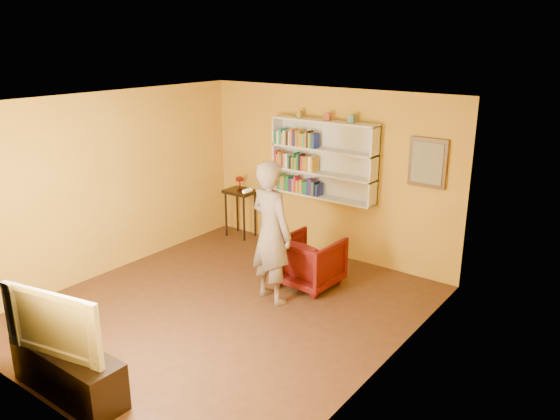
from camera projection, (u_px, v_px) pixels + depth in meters
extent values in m
cube|color=#422615|center=(225.00, 313.00, 7.22)|extent=(5.30, 5.80, 0.12)
cube|color=gold|center=(328.00, 173.00, 8.72)|extent=(5.30, 0.04, 2.70)
cube|color=gold|center=(30.00, 281.00, 4.86)|extent=(5.30, 0.04, 2.70)
cube|color=gold|center=(108.00, 184.00, 8.08)|extent=(0.04, 5.80, 2.70)
cube|color=gold|center=(388.00, 253.00, 5.50)|extent=(0.04, 5.80, 2.70)
cube|color=silver|center=(218.00, 100.00, 6.37)|extent=(5.30, 5.80, 0.06)
cube|color=silver|center=(328.00, 158.00, 8.61)|extent=(1.80, 0.03, 1.20)
cube|color=silver|center=(278.00, 153.00, 9.01)|extent=(0.03, 0.28, 1.20)
cube|color=silver|center=(374.00, 167.00, 8.01)|extent=(0.03, 0.28, 1.20)
cube|color=silver|center=(322.00, 196.00, 8.69)|extent=(1.80, 0.28, 0.03)
cube|color=silver|center=(323.00, 173.00, 8.58)|extent=(1.80, 0.28, 0.03)
cube|color=silver|center=(323.00, 149.00, 8.46)|extent=(1.80, 0.28, 0.03)
cube|color=silver|center=(324.00, 121.00, 8.33)|extent=(1.80, 0.28, 0.03)
cube|color=orange|center=(278.00, 181.00, 9.09)|extent=(0.04, 0.16, 0.23)
cube|color=#19723E|center=(280.00, 181.00, 9.07)|extent=(0.03, 0.16, 0.24)
cube|color=teal|center=(282.00, 181.00, 9.04)|extent=(0.04, 0.15, 0.26)
cube|color=#BB8D21|center=(284.00, 182.00, 9.03)|extent=(0.03, 0.17, 0.23)
cube|color=#BB8D21|center=(286.00, 182.00, 9.01)|extent=(0.02, 0.17, 0.24)
cube|color=#19723E|center=(287.00, 183.00, 8.98)|extent=(0.04, 0.15, 0.22)
cube|color=#19723E|center=(290.00, 183.00, 8.96)|extent=(0.04, 0.16, 0.24)
cube|color=#502163|center=(292.00, 184.00, 8.95)|extent=(0.03, 0.18, 0.21)
cube|color=navy|center=(294.00, 184.00, 8.92)|extent=(0.04, 0.17, 0.22)
cube|color=orange|center=(296.00, 185.00, 8.90)|extent=(0.03, 0.18, 0.22)
cube|color=#B91C41|center=(297.00, 184.00, 8.86)|extent=(0.03, 0.15, 0.27)
cube|color=#BB8D21|center=(299.00, 186.00, 8.86)|extent=(0.03, 0.16, 0.21)
cube|color=#9E731C|center=(301.00, 186.00, 8.84)|extent=(0.02, 0.18, 0.20)
cube|color=orange|center=(303.00, 186.00, 8.80)|extent=(0.04, 0.15, 0.23)
cube|color=#19723E|center=(306.00, 187.00, 8.79)|extent=(0.04, 0.17, 0.21)
cube|color=#19723E|center=(308.00, 187.00, 8.77)|extent=(0.04, 0.18, 0.21)
cube|color=navy|center=(310.00, 187.00, 8.72)|extent=(0.04, 0.14, 0.26)
cube|color=#502163|center=(313.00, 187.00, 8.71)|extent=(0.04, 0.19, 0.26)
cube|color=teal|center=(315.00, 188.00, 8.68)|extent=(0.04, 0.16, 0.23)
cube|color=black|center=(317.00, 189.00, 8.66)|extent=(0.02, 0.16, 0.22)
cube|color=navy|center=(319.00, 190.00, 8.65)|extent=(0.04, 0.18, 0.20)
cube|color=#B91C41|center=(278.00, 158.00, 8.97)|extent=(0.03, 0.14, 0.26)
cube|color=#9E731C|center=(280.00, 160.00, 8.97)|extent=(0.03, 0.17, 0.21)
cube|color=#BB8D21|center=(281.00, 159.00, 8.94)|extent=(0.03, 0.15, 0.26)
cube|color=#9E731C|center=(283.00, 160.00, 8.92)|extent=(0.03, 0.15, 0.23)
cube|color=#502163|center=(285.00, 160.00, 8.90)|extent=(0.03, 0.17, 0.23)
cube|color=orange|center=(287.00, 160.00, 8.89)|extent=(0.04, 0.18, 0.24)
cube|color=white|center=(289.00, 160.00, 8.85)|extent=(0.04, 0.16, 0.24)
cube|color=teal|center=(291.00, 162.00, 8.85)|extent=(0.02, 0.18, 0.19)
cube|color=black|center=(292.00, 162.00, 8.81)|extent=(0.04, 0.15, 0.19)
cube|color=#BB8D21|center=(294.00, 163.00, 8.80)|extent=(0.02, 0.17, 0.19)
cube|color=#19723E|center=(296.00, 161.00, 8.78)|extent=(0.02, 0.18, 0.27)
cube|color=#BB8D21|center=(298.00, 163.00, 8.77)|extent=(0.03, 0.17, 0.19)
cube|color=#19723E|center=(299.00, 162.00, 8.73)|extent=(0.04, 0.14, 0.25)
cube|color=black|center=(301.00, 162.00, 8.70)|extent=(0.04, 0.15, 0.27)
cube|color=#B91C41|center=(304.00, 163.00, 8.69)|extent=(0.04, 0.17, 0.24)
cube|color=#9E731C|center=(307.00, 163.00, 8.67)|extent=(0.04, 0.18, 0.23)
cube|color=#BB8D21|center=(308.00, 163.00, 8.64)|extent=(0.02, 0.16, 0.25)
cube|color=#9E731C|center=(310.00, 164.00, 8.62)|extent=(0.02, 0.15, 0.25)
cube|color=white|center=(312.00, 164.00, 8.60)|extent=(0.04, 0.17, 0.25)
cube|color=#BB8D21|center=(315.00, 165.00, 8.59)|extent=(0.03, 0.19, 0.23)
cube|color=#19723E|center=(278.00, 137.00, 8.87)|extent=(0.04, 0.17, 0.21)
cube|color=white|center=(280.00, 137.00, 8.83)|extent=(0.04, 0.14, 0.22)
cube|color=teal|center=(283.00, 136.00, 8.82)|extent=(0.04, 0.18, 0.24)
cube|color=#BB8D21|center=(285.00, 138.00, 8.80)|extent=(0.03, 0.19, 0.20)
cube|color=white|center=(286.00, 137.00, 8.77)|extent=(0.03, 0.16, 0.23)
cube|color=#9E731C|center=(288.00, 138.00, 8.75)|extent=(0.02, 0.16, 0.22)
cube|color=black|center=(290.00, 139.00, 8.74)|extent=(0.04, 0.17, 0.20)
cube|color=white|center=(291.00, 138.00, 8.71)|extent=(0.02, 0.15, 0.23)
cube|color=orange|center=(294.00, 137.00, 8.69)|extent=(0.04, 0.17, 0.26)
cube|color=#502163|center=(295.00, 139.00, 8.67)|extent=(0.02, 0.16, 0.21)
cube|color=navy|center=(297.00, 139.00, 8.66)|extent=(0.03, 0.18, 0.23)
cube|color=#9E731C|center=(299.00, 138.00, 8.62)|extent=(0.04, 0.15, 0.25)
cube|color=#9E731C|center=(301.00, 138.00, 8.61)|extent=(0.03, 0.17, 0.26)
cube|color=#BB8D21|center=(303.00, 140.00, 8.59)|extent=(0.02, 0.16, 0.22)
cube|color=#BB8D21|center=(305.00, 140.00, 8.58)|extent=(0.03, 0.17, 0.20)
cube|color=teal|center=(307.00, 140.00, 8.56)|extent=(0.04, 0.17, 0.22)
cube|color=orange|center=(308.00, 139.00, 8.52)|extent=(0.02, 0.14, 0.26)
cube|color=black|center=(310.00, 139.00, 8.51)|extent=(0.03, 0.16, 0.26)
cube|color=#BB8D21|center=(312.00, 140.00, 8.50)|extent=(0.03, 0.19, 0.24)
cube|color=#19723E|center=(314.00, 141.00, 8.49)|extent=(0.03, 0.19, 0.23)
cube|color=navy|center=(316.00, 141.00, 8.45)|extent=(0.04, 0.15, 0.23)
cube|color=olive|center=(300.00, 114.00, 8.57)|extent=(0.08, 0.08, 0.11)
cube|color=#A04935|center=(328.00, 117.00, 8.27)|extent=(0.08, 0.08, 0.12)
cube|color=slate|center=(352.00, 119.00, 8.03)|extent=(0.09, 0.09, 0.12)
cube|color=#513717|center=(428.00, 163.00, 7.62)|extent=(0.55, 0.04, 0.70)
cube|color=gray|center=(427.00, 163.00, 7.60)|extent=(0.45, 0.02, 0.58)
cylinder|color=black|center=(226.00, 215.00, 9.74)|extent=(0.04, 0.04, 0.80)
cylinder|color=black|center=(244.00, 219.00, 9.50)|extent=(0.04, 0.04, 0.80)
cylinder|color=black|center=(237.00, 210.00, 9.97)|extent=(0.04, 0.04, 0.80)
cylinder|color=black|center=(255.00, 215.00, 9.73)|extent=(0.04, 0.04, 0.80)
cube|color=black|center=(240.00, 192.00, 9.60)|extent=(0.52, 0.40, 0.06)
cylinder|color=maroon|center=(240.00, 190.00, 9.59)|extent=(0.11, 0.11, 0.02)
cylinder|color=maroon|center=(240.00, 185.00, 9.57)|extent=(0.03, 0.03, 0.13)
ellipsoid|color=maroon|center=(240.00, 179.00, 9.54)|extent=(0.14, 0.14, 0.09)
cylinder|color=#FFE7AE|center=(243.00, 180.00, 9.50)|extent=(0.01, 0.01, 0.11)
cylinder|color=#FFE7AE|center=(244.00, 179.00, 9.54)|extent=(0.01, 0.01, 0.11)
cylinder|color=#FFE7AE|center=(243.00, 179.00, 9.58)|extent=(0.01, 0.01, 0.11)
cylinder|color=#FFE7AE|center=(241.00, 178.00, 9.60)|extent=(0.01, 0.01, 0.11)
cylinder|color=#FFE7AE|center=(239.00, 178.00, 9.60)|extent=(0.01, 0.01, 0.11)
cylinder|color=#FFE7AE|center=(237.00, 179.00, 9.58)|extent=(0.01, 0.01, 0.11)
cylinder|color=#FFE7AE|center=(236.00, 179.00, 9.54)|extent=(0.01, 0.01, 0.11)
cylinder|color=#FFE7AE|center=(236.00, 180.00, 9.50)|extent=(0.01, 0.01, 0.11)
cylinder|color=#FFE7AE|center=(238.00, 180.00, 9.47)|extent=(0.01, 0.01, 0.11)
cylinder|color=#FFE7AE|center=(241.00, 180.00, 9.47)|extent=(0.01, 0.01, 0.11)
imported|color=#400407|center=(310.00, 261.00, 7.80)|extent=(0.82, 0.84, 0.74)
imported|color=#6C5D4F|center=(271.00, 232.00, 7.19)|extent=(0.80, 0.62, 1.94)
cube|color=white|center=(247.00, 191.00, 6.79)|extent=(0.04, 0.15, 0.04)
cube|color=black|center=(68.00, 371.00, 5.44)|extent=(1.39, 0.42, 0.49)
imported|color=black|center=(61.00, 319.00, 5.26)|extent=(1.18, 0.39, 0.68)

